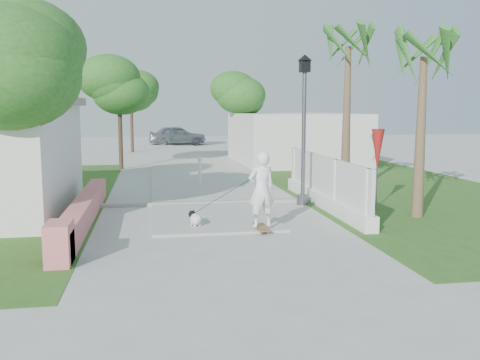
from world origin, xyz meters
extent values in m
plane|color=#B7B7B2|center=(0.00, 0.00, 0.00)|extent=(90.00, 90.00, 0.00)
cube|color=#B7B7B2|center=(0.00, 20.00, 0.03)|extent=(3.20, 36.00, 0.06)
cube|color=#999993|center=(0.00, 6.00, 0.05)|extent=(6.50, 0.25, 0.10)
cube|color=#2F5A1C|center=(7.00, 8.00, 0.01)|extent=(8.00, 20.00, 0.01)
cube|color=#D36C6F|center=(-3.30, 4.00, 0.30)|extent=(0.45, 8.00, 0.60)
cube|color=#D36C6F|center=(-3.30, 0.20, 0.40)|extent=(0.45, 0.80, 0.80)
cube|color=white|center=(3.40, 5.00, 0.20)|extent=(0.35, 7.00, 0.40)
cube|color=white|center=(3.40, 5.00, 0.95)|extent=(0.10, 7.00, 1.10)
cube|color=white|center=(3.40, 1.80, 0.75)|extent=(0.14, 0.14, 1.50)
cube|color=white|center=(3.40, 4.00, 0.75)|extent=(0.14, 0.14, 1.50)
cube|color=white|center=(3.40, 6.20, 0.75)|extent=(0.14, 0.14, 1.50)
cube|color=white|center=(3.40, 8.20, 0.75)|extent=(0.14, 0.14, 1.50)
cube|color=silver|center=(6.00, 18.00, 1.30)|extent=(6.00, 8.00, 2.60)
cylinder|color=#59595E|center=(2.90, 5.50, 0.15)|extent=(0.36, 0.36, 0.30)
cylinder|color=#59595E|center=(2.90, 5.50, 2.00)|extent=(0.12, 0.12, 4.00)
cube|color=black|center=(2.90, 5.50, 4.10)|extent=(0.28, 0.28, 0.35)
cone|color=black|center=(2.90, 5.50, 4.35)|extent=(0.44, 0.44, 0.18)
cylinder|color=white|center=(0.20, 10.00, 0.50)|extent=(0.12, 0.12, 1.00)
sphere|color=white|center=(0.20, 10.00, 1.02)|extent=(0.14, 0.14, 0.14)
cylinder|color=#59595E|center=(4.80, 4.50, 1.00)|extent=(0.04, 0.04, 2.00)
cone|color=#A21C17|center=(4.80, 4.50, 1.70)|extent=(0.36, 0.36, 1.20)
cylinder|color=#4C3826|center=(-4.50, 3.00, 1.92)|extent=(0.20, 0.20, 3.85)
ellipsoid|color=#1C611B|center=(-4.50, 3.00, 3.58)|extent=(3.60, 3.60, 2.70)
ellipsoid|color=#1C611B|center=(-4.30, 2.80, 3.92)|extent=(3.06, 3.06, 2.30)
ellipsoid|color=#1C611B|center=(-4.70, 3.20, 4.28)|extent=(2.70, 2.70, 2.02)
cylinder|color=#4C3826|center=(-5.50, 8.50, 1.75)|extent=(0.20, 0.20, 3.50)
ellipsoid|color=#1C611B|center=(-5.50, 8.50, 3.25)|extent=(3.20, 3.20, 2.40)
ellipsoid|color=#1C611B|center=(-5.30, 8.30, 3.60)|extent=(2.72, 2.72, 2.05)
ellipsoid|color=#1C611B|center=(-5.70, 8.70, 3.95)|extent=(2.40, 2.40, 1.79)
cylinder|color=#4C3826|center=(-3.00, 16.00, 1.92)|extent=(0.20, 0.20, 3.85)
ellipsoid|color=#1C611B|center=(-3.00, 16.00, 3.58)|extent=(3.40, 3.40, 2.55)
ellipsoid|color=#1C611B|center=(-2.80, 15.80, 3.92)|extent=(2.89, 2.89, 2.18)
ellipsoid|color=#1C611B|center=(-3.20, 16.20, 4.28)|extent=(2.55, 2.55, 1.90)
cylinder|color=#4C3826|center=(3.20, 20.00, 1.75)|extent=(0.20, 0.20, 3.50)
ellipsoid|color=#1C611B|center=(3.20, 20.00, 3.25)|extent=(3.00, 3.00, 2.25)
ellipsoid|color=#1C611B|center=(3.40, 19.80, 3.60)|extent=(2.55, 2.55, 1.92)
ellipsoid|color=#1C611B|center=(3.00, 20.20, 3.95)|extent=(2.25, 2.25, 1.68)
cylinder|color=#4C3826|center=(-2.80, 26.00, 1.92)|extent=(0.20, 0.20, 3.85)
ellipsoid|color=#1C611B|center=(-2.80, 26.00, 3.58)|extent=(3.20, 3.20, 2.40)
ellipsoid|color=#1C611B|center=(-2.60, 25.80, 3.92)|extent=(2.72, 2.72, 2.05)
ellipsoid|color=#1C611B|center=(-3.00, 26.20, 4.28)|extent=(2.40, 2.40, 1.79)
cone|color=brown|center=(4.60, 6.50, 2.40)|extent=(0.32, 0.32, 4.80)
cone|color=brown|center=(5.40, 3.20, 2.10)|extent=(0.32, 0.32, 4.20)
cube|color=olive|center=(0.95, 2.24, 0.10)|extent=(0.42, 0.95, 0.02)
imported|color=white|center=(0.95, 2.24, 1.00)|extent=(0.71, 0.53, 1.77)
cylinder|color=gray|center=(0.87, 1.91, 0.04)|extent=(0.03, 0.07, 0.07)
cylinder|color=gray|center=(1.03, 1.91, 0.04)|extent=(0.03, 0.07, 0.07)
cylinder|color=gray|center=(0.87, 2.57, 0.04)|extent=(0.03, 0.07, 0.07)
cylinder|color=gray|center=(1.03, 2.57, 0.04)|extent=(0.03, 0.07, 0.07)
ellipsoid|color=white|center=(-0.55, 2.84, 0.21)|extent=(0.40, 0.51, 0.29)
sphere|color=black|center=(-0.62, 3.05, 0.30)|extent=(0.18, 0.18, 0.18)
sphere|color=white|center=(-0.65, 3.13, 0.28)|extent=(0.09, 0.09, 0.09)
cone|color=black|center=(-0.66, 3.03, 0.39)|extent=(0.05, 0.05, 0.06)
cone|color=black|center=(-0.58, 3.06, 0.39)|extent=(0.05, 0.05, 0.06)
cylinder|color=white|center=(-0.65, 2.92, 0.06)|extent=(0.04, 0.04, 0.13)
cylinder|color=white|center=(-0.53, 2.96, 0.06)|extent=(0.04, 0.04, 0.13)
cylinder|color=white|center=(-0.58, 2.72, 0.06)|extent=(0.04, 0.04, 0.13)
cylinder|color=white|center=(-0.46, 2.76, 0.06)|extent=(0.04, 0.04, 0.13)
cylinder|color=white|center=(-0.48, 2.64, 0.29)|extent=(0.06, 0.11, 0.11)
imported|color=#B3B5BC|center=(0.48, 32.50, 0.76)|extent=(4.51, 1.90, 1.52)
camera|label=1|loc=(-1.58, -9.86, 2.89)|focal=40.00mm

